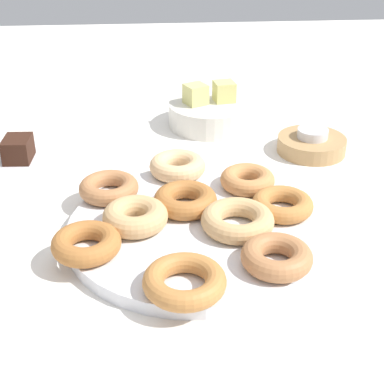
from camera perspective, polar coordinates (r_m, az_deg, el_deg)
name	(u,v)px	position (r m, az deg, el deg)	size (l,w,h in m)	color
ground_plane	(194,235)	(0.74, 0.17, -4.34)	(2.40, 2.40, 0.00)	white
donut_plate	(194,230)	(0.74, 0.17, -3.77)	(0.33, 0.33, 0.02)	silver
donut_0	(135,217)	(0.72, -5.68, -2.50)	(0.08, 0.08, 0.03)	tan
donut_1	(237,220)	(0.72, 4.56, -2.84)	(0.09, 0.09, 0.03)	tan
donut_2	(247,180)	(0.82, 5.56, 1.23)	(0.08, 0.08, 0.02)	#C6844C
donut_3	(277,257)	(0.66, 8.45, -6.42)	(0.08, 0.08, 0.03)	#B27547
donut_4	(184,281)	(0.62, -0.75, -8.89)	(0.09, 0.09, 0.02)	#BC7A3D
donut_5	(282,204)	(0.76, 9.01, -1.23)	(0.08, 0.08, 0.02)	#BC7A3D
donut_6	(177,166)	(0.85, -1.46, 2.62)	(0.08, 0.08, 0.03)	#EABC84
donut_7	(109,188)	(0.80, -8.30, 0.42)	(0.08, 0.08, 0.02)	#B27547
donut_8	(185,200)	(0.76, -0.67, -0.79)	(0.08, 0.08, 0.03)	#AD6B33
donut_9	(86,243)	(0.69, -10.51, -5.07)	(0.08, 0.08, 0.02)	#AD6B33
cake_plate	(0,172)	(0.93, -18.65, 1.93)	(0.21, 0.21, 0.01)	silver
brownie_far	(18,149)	(0.94, -16.98, 4.13)	(0.04, 0.05, 0.04)	#381E14
candle_holder	(311,145)	(0.98, 11.83, 4.64)	(0.11, 0.11, 0.03)	tan
tealight	(313,133)	(0.97, 11.96, 5.75)	(0.05, 0.05, 0.01)	silver
fruit_bowl	(210,115)	(1.06, 1.81, 7.74)	(0.15, 0.15, 0.04)	silver
melon_chunk_left	(196,94)	(1.05, 0.37, 9.73)	(0.04, 0.04, 0.04)	#DBD67A
melon_chunk_right	(224,91)	(1.06, 3.23, 9.99)	(0.04, 0.04, 0.04)	#DBD67A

